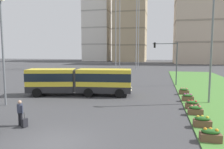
# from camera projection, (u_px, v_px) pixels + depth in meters

# --- Properties ---
(ground_plane) EXTENTS (260.00, 260.00, 0.00)m
(ground_plane) POSITION_uv_depth(u_px,v_px,m) (56.00, 143.00, 11.23)
(ground_plane) COLOR #424244
(articulated_bus) EXTENTS (12.06, 4.72, 3.00)m
(articulated_bus) POSITION_uv_depth(u_px,v_px,m) (80.00, 81.00, 23.68)
(articulated_bus) COLOR yellow
(articulated_bus) RESTS_ON ground
(car_white_van) EXTENTS (4.52, 2.28, 1.58)m
(car_white_van) POSITION_uv_depth(u_px,v_px,m) (91.00, 77.00, 35.61)
(car_white_van) COLOR silver
(car_white_van) RESTS_ON ground
(pedestrian_crossing) EXTENTS (0.56, 0.36, 1.74)m
(pedestrian_crossing) POSITION_uv_depth(u_px,v_px,m) (20.00, 111.00, 13.79)
(pedestrian_crossing) COLOR black
(pedestrian_crossing) RESTS_ON ground
(rolling_suitcase) EXTENTS (0.34, 0.42, 0.97)m
(rolling_suitcase) POSITION_uv_depth(u_px,v_px,m) (25.00, 123.00, 13.57)
(rolling_suitcase) COLOR #232328
(rolling_suitcase) RESTS_ON ground
(flower_planter_0) EXTENTS (1.10, 0.56, 0.74)m
(flower_planter_0) POSITION_uv_depth(u_px,v_px,m) (211.00, 135.00, 11.28)
(flower_planter_0) COLOR brown
(flower_planter_0) RESTS_ON grass_median
(flower_planter_1) EXTENTS (1.10, 0.56, 0.74)m
(flower_planter_1) POSITION_uv_depth(u_px,v_px,m) (202.00, 121.00, 13.49)
(flower_planter_1) COLOR brown
(flower_planter_1) RESTS_ON grass_median
(flower_planter_2) EXTENTS (1.10, 0.56, 0.74)m
(flower_planter_2) POSITION_uv_depth(u_px,v_px,m) (195.00, 110.00, 16.15)
(flower_planter_2) COLOR brown
(flower_planter_2) RESTS_ON grass_median
(flower_planter_3) EXTENTS (1.10, 0.56, 0.74)m
(flower_planter_3) POSITION_uv_depth(u_px,v_px,m) (192.00, 104.00, 17.86)
(flower_planter_3) COLOR brown
(flower_planter_3) RESTS_ON grass_median
(flower_planter_4) EXTENTS (1.10, 0.56, 0.74)m
(flower_planter_4) POSITION_uv_depth(u_px,v_px,m) (188.00, 97.00, 20.70)
(flower_planter_4) COLOR brown
(flower_planter_4) RESTS_ON grass_median
(flower_planter_5) EXTENTS (1.10, 0.56, 0.74)m
(flower_planter_5) POSITION_uv_depth(u_px,v_px,m) (184.00, 91.00, 24.03)
(flower_planter_5) COLOR brown
(flower_planter_5) RESTS_ON grass_median
(traffic_light_far_right) EXTENTS (3.61, 0.28, 6.37)m
(traffic_light_far_right) POSITION_uv_depth(u_px,v_px,m) (169.00, 56.00, 30.58)
(traffic_light_far_right) COLOR #474C51
(traffic_light_far_right) RESTS_ON ground
(streetlight_left) EXTENTS (0.70, 0.28, 9.62)m
(streetlight_left) POSITION_uv_depth(u_px,v_px,m) (3.00, 48.00, 18.76)
(streetlight_left) COLOR slate
(streetlight_left) RESTS_ON ground
(streetlight_median) EXTENTS (0.70, 0.28, 10.11)m
(streetlight_median) POSITION_uv_depth(u_px,v_px,m) (212.00, 46.00, 19.46)
(streetlight_median) COLOR slate
(streetlight_median) RESTS_ON ground
(apartment_tower_west) EXTENTS (14.60, 19.69, 45.11)m
(apartment_tower_west) POSITION_uv_depth(u_px,v_px,m) (99.00, 22.00, 121.01)
(apartment_tower_west) COLOR silver
(apartment_tower_west) RESTS_ON ground
(apartment_tower_westcentre) EXTENTS (16.90, 16.12, 41.64)m
(apartment_tower_westcentre) POSITION_uv_depth(u_px,v_px,m) (130.00, 22.00, 110.82)
(apartment_tower_westcentre) COLOR tan
(apartment_tower_westcentre) RESTS_ON ground
(apartment_tower_centre) EXTENTS (19.43, 16.27, 44.04)m
(apartment_tower_centre) POSITION_uv_depth(u_px,v_px,m) (198.00, 13.00, 90.49)
(apartment_tower_centre) COLOR #C6B299
(apartment_tower_centre) RESTS_ON ground
(transmission_pylon) EXTENTS (9.00, 6.24, 36.61)m
(transmission_pylon) POSITION_uv_depth(u_px,v_px,m) (128.00, 2.00, 61.48)
(transmission_pylon) COLOR gray
(transmission_pylon) RESTS_ON ground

